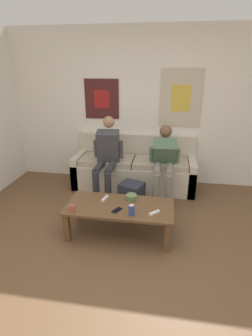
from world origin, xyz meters
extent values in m
plane|color=brown|center=(0.00, 0.00, 0.00)|extent=(18.00, 18.00, 0.00)
cube|color=white|center=(0.00, 2.40, 1.27)|extent=(10.00, 0.05, 2.55)
cube|color=#471E1E|center=(-0.78, 2.36, 1.42)|extent=(0.58, 0.01, 0.65)
cube|color=maroon|center=(-0.78, 2.36, 1.42)|extent=(0.26, 0.01, 0.29)
cube|color=beige|center=(0.53, 2.36, 1.46)|extent=(0.67, 0.01, 0.92)
cube|color=gold|center=(0.53, 2.36, 1.46)|extent=(0.30, 0.01, 0.41)
cube|color=beige|center=(-0.17, 2.31, 0.43)|extent=(2.01, 0.13, 0.86)
cube|color=beige|center=(-0.17, 1.97, 0.21)|extent=(2.01, 0.55, 0.42)
cube|color=beige|center=(-1.12, 1.97, 0.27)|extent=(0.12, 0.55, 0.54)
cube|color=beige|center=(0.77, 1.97, 0.27)|extent=(0.12, 0.55, 0.54)
cube|color=#B2A38E|center=(-0.62, 1.97, 0.47)|extent=(0.87, 0.51, 0.10)
cube|color=#B2A38E|center=(0.27, 1.97, 0.47)|extent=(0.87, 0.51, 0.10)
cube|color=brown|center=(-0.17, 0.67, 0.37)|extent=(1.29, 0.60, 0.03)
cube|color=brown|center=(-0.75, 0.91, 0.18)|extent=(0.07, 0.07, 0.36)
cube|color=brown|center=(0.42, 0.91, 0.18)|extent=(0.07, 0.07, 0.36)
cube|color=brown|center=(-0.75, 0.43, 0.18)|extent=(0.07, 0.07, 0.36)
cube|color=brown|center=(0.42, 0.43, 0.18)|extent=(0.07, 0.07, 0.36)
cylinder|color=#2D2D33|center=(-0.64, 1.54, 0.52)|extent=(0.11, 0.43, 0.11)
cylinder|color=#2D2D33|center=(-0.64, 1.32, 0.27)|extent=(0.10, 0.10, 0.50)
cube|color=#232328|center=(-0.64, 1.25, 0.03)|extent=(0.11, 0.25, 0.05)
cylinder|color=#2D2D33|center=(-0.46, 1.54, 0.52)|extent=(0.11, 0.43, 0.11)
cylinder|color=#2D2D33|center=(-0.46, 1.32, 0.27)|extent=(0.10, 0.10, 0.50)
cube|color=#232328|center=(-0.46, 1.25, 0.03)|extent=(0.11, 0.25, 0.05)
cube|color=#3F3F44|center=(-0.55, 1.80, 0.77)|extent=(0.37, 0.35, 0.53)
sphere|color=#9E7556|center=(-0.55, 1.87, 1.14)|extent=(0.18, 0.18, 0.18)
cylinder|color=#3F3F44|center=(-0.74, 1.80, 0.73)|extent=(0.08, 0.11, 0.28)
cylinder|color=#3F3F44|center=(-0.36, 1.80, 0.73)|extent=(0.08, 0.11, 0.28)
cylinder|color=gray|center=(0.23, 1.56, 0.52)|extent=(0.11, 0.38, 0.11)
cylinder|color=gray|center=(0.23, 1.37, 0.27)|extent=(0.10, 0.10, 0.50)
cube|color=#232328|center=(0.23, 1.30, 0.03)|extent=(0.11, 0.25, 0.05)
cylinder|color=gray|center=(0.41, 1.56, 0.52)|extent=(0.11, 0.38, 0.11)
cylinder|color=gray|center=(0.41, 1.37, 0.27)|extent=(0.10, 0.10, 0.50)
cube|color=#232328|center=(0.41, 1.30, 0.03)|extent=(0.11, 0.25, 0.05)
cube|color=#4C6B51|center=(0.32, 1.85, 0.70)|extent=(0.36, 0.41, 0.46)
sphere|color=brown|center=(0.32, 2.03, 0.99)|extent=(0.20, 0.20, 0.20)
cylinder|color=#4C6B51|center=(0.13, 1.88, 0.66)|extent=(0.08, 0.14, 0.24)
cylinder|color=#4C6B51|center=(0.52, 1.88, 0.66)|extent=(0.08, 0.14, 0.24)
cube|color=#282D38|center=(-0.11, 1.33, 0.19)|extent=(0.40, 0.37, 0.38)
cube|color=#282D38|center=(-0.16, 1.21, 0.11)|extent=(0.24, 0.17, 0.17)
cylinder|color=#607F47|center=(-0.05, 0.85, 0.42)|extent=(0.13, 0.13, 0.06)
torus|color=#607F47|center=(-0.05, 0.85, 0.45)|extent=(0.14, 0.14, 0.02)
cylinder|color=#B24C42|center=(-0.68, 0.46, 0.43)|extent=(0.06, 0.06, 0.08)
cylinder|color=black|center=(-0.68, 0.46, 0.47)|extent=(0.00, 0.00, 0.01)
cylinder|color=#28479E|center=(0.01, 0.49, 0.45)|extent=(0.07, 0.07, 0.12)
cylinder|color=silver|center=(0.01, 0.49, 0.51)|extent=(0.06, 0.06, 0.00)
cube|color=white|center=(-0.38, 0.80, 0.40)|extent=(0.07, 0.15, 0.02)
cylinder|color=#333842|center=(-0.37, 0.83, 0.41)|extent=(0.01, 0.01, 0.00)
cube|color=white|center=(0.26, 0.55, 0.40)|extent=(0.12, 0.13, 0.02)
cylinder|color=#333842|center=(0.28, 0.58, 0.41)|extent=(0.01, 0.01, 0.00)
cube|color=black|center=(-0.17, 0.55, 0.39)|extent=(0.12, 0.15, 0.01)
cube|color=black|center=(-0.17, 0.55, 0.40)|extent=(0.11, 0.14, 0.00)
camera|label=1|loc=(0.35, -2.04, 1.97)|focal=28.00mm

